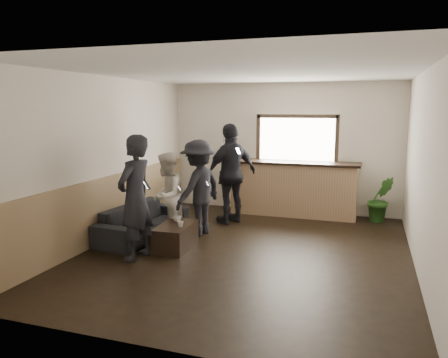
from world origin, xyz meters
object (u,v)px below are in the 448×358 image
(person_c, at_px, (199,188))
(sofa, at_px, (143,221))
(person_a, at_px, (135,198))
(coffee_table, at_px, (175,236))
(cup_a, at_px, (177,219))
(bar_counter, at_px, (294,185))
(person_b, at_px, (167,196))
(person_d, at_px, (231,174))
(cup_b, at_px, (181,224))
(potted_plant, at_px, (380,199))

(person_c, bearing_deg, sofa, -44.59)
(sofa, relative_size, person_a, 1.04)
(coffee_table, bearing_deg, cup_a, 105.38)
(bar_counter, relative_size, sofa, 1.38)
(bar_counter, relative_size, person_b, 1.78)
(cup_a, xyz_separation_m, person_d, (0.42, 1.66, 0.54))
(cup_a, bearing_deg, cup_b, -56.06)
(person_b, bearing_deg, potted_plant, 117.45)
(person_b, relative_size, person_d, 0.77)
(person_d, bearing_deg, person_a, 19.78)
(coffee_table, bearing_deg, sofa, 153.86)
(cup_b, bearing_deg, potted_plant, 43.76)
(sofa, height_order, coffee_table, sofa)
(sofa, height_order, person_b, person_b)
(cup_a, bearing_deg, potted_plant, 39.25)
(cup_a, bearing_deg, person_a, -109.90)
(sofa, relative_size, person_c, 1.15)
(bar_counter, height_order, person_b, bar_counter)
(coffee_table, height_order, person_d, person_d)
(coffee_table, height_order, cup_b, cup_b)
(bar_counter, distance_m, person_c, 2.44)
(bar_counter, bearing_deg, potted_plant, -1.50)
(person_a, xyz_separation_m, person_b, (-0.00, 1.06, -0.18))
(sofa, relative_size, potted_plant, 2.12)
(potted_plant, height_order, person_a, person_a)
(sofa, distance_m, coffee_table, 0.90)
(bar_counter, height_order, cup_b, bar_counter)
(cup_b, distance_m, person_c, 1.04)
(cup_a, relative_size, person_c, 0.07)
(cup_a, xyz_separation_m, person_c, (0.12, 0.68, 0.41))
(sofa, xyz_separation_m, person_c, (0.86, 0.47, 0.57))
(coffee_table, bearing_deg, person_b, 129.06)
(coffee_table, relative_size, person_c, 0.52)
(coffee_table, height_order, cup_a, cup_a)
(person_b, distance_m, person_c, 0.61)
(person_b, bearing_deg, person_d, 146.39)
(cup_b, bearing_deg, sofa, 152.80)
(person_c, relative_size, person_d, 0.87)
(cup_a, relative_size, person_d, 0.06)
(bar_counter, xyz_separation_m, person_d, (-1.07, -1.03, 0.34))
(cup_b, relative_size, person_c, 0.06)
(coffee_table, relative_size, person_d, 0.45)
(potted_plant, bearing_deg, person_c, -147.78)
(bar_counter, height_order, sofa, bar_counter)
(bar_counter, xyz_separation_m, coffee_table, (-1.43, -2.88, -0.44))
(potted_plant, bearing_deg, bar_counter, 178.50)
(person_b, bearing_deg, person_a, -6.75)
(potted_plant, bearing_deg, cup_a, -140.75)
(cup_a, bearing_deg, coffee_table, -74.62)
(cup_b, bearing_deg, person_a, -131.57)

